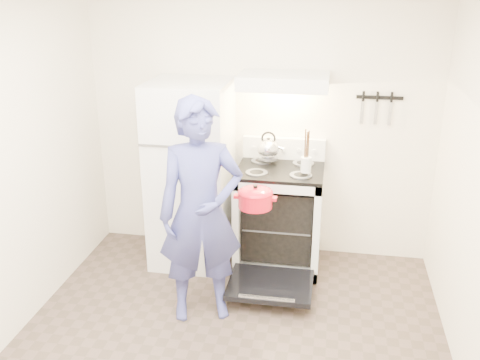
# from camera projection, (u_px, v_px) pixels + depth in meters

# --- Properties ---
(back_wall) EXTENTS (3.20, 0.02, 2.50)m
(back_wall) POSITION_uv_depth(u_px,v_px,m) (260.00, 125.00, 4.95)
(back_wall) COLOR #F5EBCE
(back_wall) RESTS_ON ground
(refrigerator) EXTENTS (0.70, 0.70, 1.70)m
(refrigerator) POSITION_uv_depth(u_px,v_px,m) (191.00, 174.00, 4.87)
(refrigerator) COLOR white
(refrigerator) RESTS_ON floor
(stove_body) EXTENTS (0.76, 0.65, 0.92)m
(stove_body) POSITION_uv_depth(u_px,v_px,m) (279.00, 219.00, 4.90)
(stove_body) COLOR white
(stove_body) RESTS_ON floor
(cooktop) EXTENTS (0.76, 0.65, 0.03)m
(cooktop) POSITION_uv_depth(u_px,v_px,m) (280.00, 170.00, 4.73)
(cooktop) COLOR black
(cooktop) RESTS_ON stove_body
(backsplash) EXTENTS (0.76, 0.07, 0.20)m
(backsplash) POSITION_uv_depth(u_px,v_px,m) (284.00, 148.00, 4.95)
(backsplash) COLOR white
(backsplash) RESTS_ON cooktop
(oven_door) EXTENTS (0.70, 0.54, 0.04)m
(oven_door) POSITION_uv_depth(u_px,v_px,m) (270.00, 285.00, 4.47)
(oven_door) COLOR black
(oven_door) RESTS_ON floor
(oven_rack) EXTENTS (0.60, 0.52, 0.01)m
(oven_rack) POSITION_uv_depth(u_px,v_px,m) (279.00, 221.00, 4.90)
(oven_rack) COLOR slate
(oven_rack) RESTS_ON stove_body
(range_hood) EXTENTS (0.76, 0.50, 0.12)m
(range_hood) POSITION_uv_depth(u_px,v_px,m) (284.00, 81.00, 4.52)
(range_hood) COLOR white
(range_hood) RESTS_ON back_wall
(knife_strip) EXTENTS (0.40, 0.02, 0.03)m
(knife_strip) POSITION_uv_depth(u_px,v_px,m) (380.00, 97.00, 4.66)
(knife_strip) COLOR black
(knife_strip) RESTS_ON back_wall
(pizza_stone) EXTENTS (0.36, 0.36, 0.02)m
(pizza_stone) POSITION_uv_depth(u_px,v_px,m) (285.00, 216.00, 4.96)
(pizza_stone) COLOR #856145
(pizza_stone) RESTS_ON oven_rack
(tea_kettle) EXTENTS (0.24, 0.20, 0.29)m
(tea_kettle) POSITION_uv_depth(u_px,v_px,m) (268.00, 148.00, 4.81)
(tea_kettle) COLOR #BCBBC1
(tea_kettle) RESTS_ON cooktop
(utensil_jar) EXTENTS (0.10, 0.10, 0.13)m
(utensil_jar) POSITION_uv_depth(u_px,v_px,m) (306.00, 165.00, 4.53)
(utensil_jar) COLOR silver
(utensil_jar) RESTS_ON cooktop
(person) EXTENTS (0.74, 0.61, 1.76)m
(person) POSITION_uv_depth(u_px,v_px,m) (201.00, 213.00, 4.01)
(person) COLOR navy
(person) RESTS_ON floor
(dutch_oven) EXTENTS (0.34, 0.27, 0.23)m
(dutch_oven) POSITION_uv_depth(u_px,v_px,m) (255.00, 200.00, 4.22)
(dutch_oven) COLOR red
(dutch_oven) RESTS_ON person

